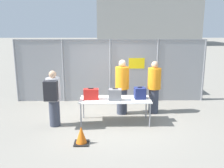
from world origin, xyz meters
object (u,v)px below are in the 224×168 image
Objects in this scene: suitcase_red at (91,94)px; suitcase_navy at (140,93)px; suitcase_grey at (115,95)px; traveler_hooded at (53,97)px; security_worker_far at (154,87)px; security_worker_near at (122,86)px; traffic_cone at (81,136)px; utility_trailer at (159,82)px; inspection_table at (115,100)px.

suitcase_navy is at bearing 2.56° from suitcase_red.
traveler_hooded is (-1.75, -0.17, -0.00)m from suitcase_grey.
suitcase_grey is 0.22× the size of security_worker_far.
security_worker_near is at bearing 11.05° from security_worker_far.
security_worker_far reaches higher than suitcase_grey.
suitcase_red is 1.25m from security_worker_near.
security_worker_far reaches higher than suitcase_navy.
traffic_cone is (-2.18, -2.28, -0.69)m from security_worker_far.
traveler_hooded is at bearing -134.03° from utility_trailer.
inspection_table is at bearing 40.06° from security_worker_far.
suitcase_red is at bearing -178.20° from inspection_table.
suitcase_red is 1.45m from suitcase_navy.
inspection_table is 1.20× the size of security_worker_far.
suitcase_navy is (0.74, 0.16, -0.00)m from suitcase_grey.
suitcase_red is (-0.71, -0.02, 0.21)m from inspection_table.
suitcase_red is 2.20m from security_worker_far.
traffic_cone is (-0.87, -1.41, -0.48)m from inspection_table.
security_worker_near reaches higher than suitcase_red.
security_worker_far is (1.06, 0.08, -0.03)m from security_worker_near.
suitcase_grey is at bearing -93.05° from inspection_table.
suitcase_grey is 1.64m from security_worker_far.
security_worker_near reaches higher than suitcase_grey.
traveler_hooded is 0.45× the size of utility_trailer.
security_worker_far reaches higher than traffic_cone.
utility_trailer is (2.06, 3.66, -0.27)m from inspection_table.
suitcase_red is at bearing -2.33° from traveler_hooded.
traveler_hooded is at bearing -174.63° from suitcase_grey.
suitcase_navy is at bearing -8.93° from traveler_hooded.
security_worker_near is (0.25, 0.78, 0.24)m from inspection_table.
utility_trailer is 7.95× the size of traffic_cone.
suitcase_red reaches higher than traffic_cone.
inspection_table is 0.86m from security_worker_near.
suitcase_navy is 1.00m from security_worker_far.
security_worker_near is at bearing -122.14° from utility_trailer.
suitcase_navy is at bearing 61.80° from security_worker_far.
security_worker_far is (0.57, 0.82, -0.00)m from suitcase_navy.
security_worker_near reaches higher than security_worker_far.
suitcase_red reaches higher than utility_trailer.
suitcase_grey is (-0.01, -0.12, 0.21)m from inspection_table.
traveler_hooded reaches higher than suitcase_navy.
traffic_cone is at bearing 52.81° from security_worker_far.
suitcase_navy reaches higher than suitcase_red.
suitcase_red is 4.63m from utility_trailer.
suitcase_navy is 2.27m from traffic_cone.
traffic_cone is (-0.86, -1.29, -0.69)m from suitcase_grey.
security_worker_near is 3.98× the size of traffic_cone.
suitcase_grey is at bearing -11.06° from traveler_hooded.
suitcase_grey is at bearing 43.47° from security_worker_far.
security_worker_near is at bearing 72.50° from inspection_table.
security_worker_near is (0.25, 0.90, 0.03)m from suitcase_grey.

